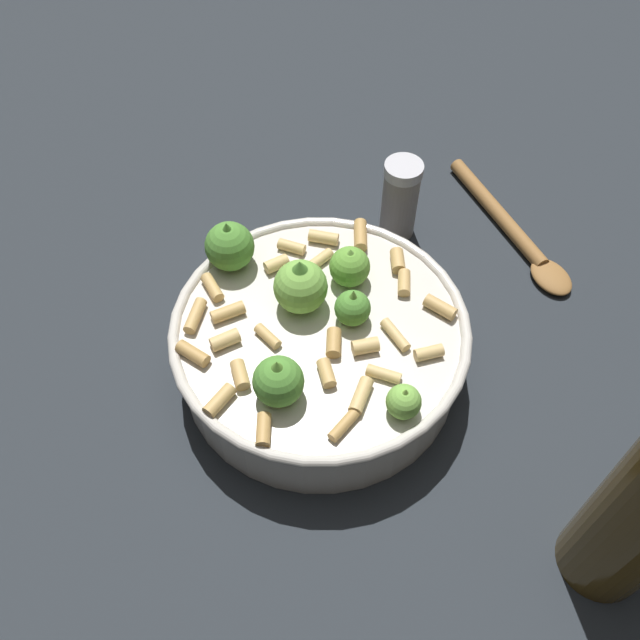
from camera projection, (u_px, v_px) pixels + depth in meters
name	position (u px, v px, depth m)	size (l,w,h in m)	color
ground_plane	(320.00, 366.00, 0.65)	(2.40, 2.40, 0.00)	#23282D
cooking_pan	(318.00, 341.00, 0.61)	(0.27, 0.27, 0.12)	beige
pepper_shaker	(400.00, 199.00, 0.71)	(0.04, 0.04, 0.09)	gray
wooden_spoon	(514.00, 233.00, 0.74)	(0.22, 0.05, 0.02)	olive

